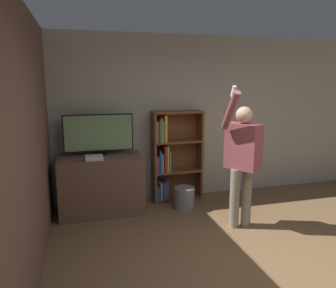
% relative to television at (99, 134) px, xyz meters
% --- Properties ---
extents(wall_back, '(6.43, 0.06, 2.70)m').
position_rel_television_xyz_m(wall_back, '(1.49, 0.29, 0.17)').
color(wall_back, '#B2AD9E').
rests_on(wall_back, ground_plane).
extents(wall_side_brick, '(0.06, 4.35, 2.70)m').
position_rel_television_xyz_m(wall_side_brick, '(-0.75, -1.12, 0.17)').
color(wall_side_brick, brown).
rests_on(wall_side_brick, ground_plane).
extents(tv_ledge, '(1.23, 0.64, 0.86)m').
position_rel_television_xyz_m(tv_ledge, '(0.00, -0.12, -0.75)').
color(tv_ledge, brown).
rests_on(tv_ledge, ground_plane).
extents(television, '(1.03, 0.22, 0.62)m').
position_rel_television_xyz_m(television, '(0.00, 0.00, 0.00)').
color(television, black).
rests_on(television, tv_ledge).
extents(game_console, '(0.25, 0.19, 0.06)m').
position_rel_television_xyz_m(game_console, '(-0.09, -0.28, -0.29)').
color(game_console, white).
rests_on(game_console, tv_ledge).
extents(bookshelf, '(0.82, 0.28, 1.49)m').
position_rel_television_xyz_m(bookshelf, '(1.17, 0.11, -0.46)').
color(bookshelf, brown).
rests_on(bookshelf, ground_plane).
extents(person, '(0.59, 0.56, 1.91)m').
position_rel_television_xyz_m(person, '(1.79, -1.12, -0.19)').
color(person, gray).
rests_on(person, ground_plane).
extents(waste_bin, '(0.32, 0.32, 0.34)m').
position_rel_television_xyz_m(waste_bin, '(1.25, -0.32, -1.01)').
color(waste_bin, gray).
rests_on(waste_bin, ground_plane).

